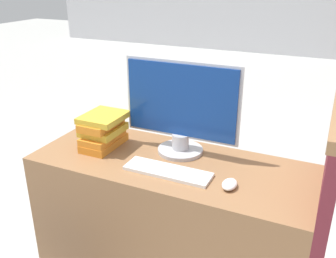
% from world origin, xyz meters
% --- Properties ---
extents(desk, '(1.40, 0.56, 0.75)m').
position_xyz_m(desk, '(0.00, 0.28, 0.37)').
color(desk, '#8C603D').
rests_on(desk, ground_plane).
extents(carrel_divider, '(0.07, 0.66, 1.11)m').
position_xyz_m(carrel_divider, '(0.72, 0.33, 0.56)').
color(carrel_divider, maroon).
rests_on(carrel_divider, ground_plane).
extents(monitor, '(0.60, 0.24, 0.48)m').
position_xyz_m(monitor, '(-0.00, 0.41, 0.99)').
color(monitor, '#B7B7BC').
rests_on(monitor, desk).
extents(keyboard, '(0.42, 0.13, 0.02)m').
position_xyz_m(keyboard, '(0.03, 0.17, 0.75)').
color(keyboard, white).
rests_on(keyboard, desk).
extents(mouse, '(0.06, 0.10, 0.03)m').
position_xyz_m(mouse, '(0.33, 0.17, 0.76)').
color(mouse, white).
rests_on(mouse, desk).
extents(book_stack, '(0.20, 0.27, 0.18)m').
position_xyz_m(book_stack, '(-0.40, 0.29, 0.84)').
color(book_stack, orange).
rests_on(book_stack, desk).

